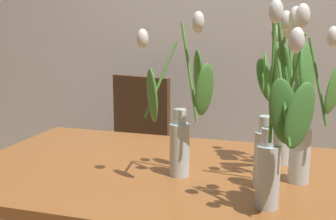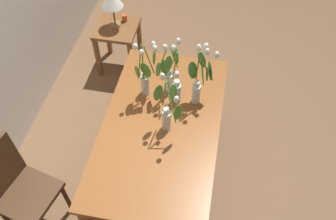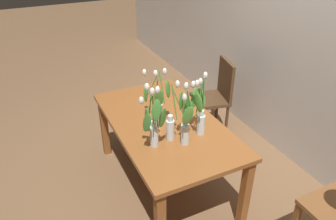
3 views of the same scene
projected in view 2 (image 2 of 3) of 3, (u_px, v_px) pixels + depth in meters
The scene contains 11 objects.
ground_plane at pixel (162, 172), 3.32m from camera, with size 18.00×18.00×0.00m, color brown.
dining_table at pixel (161, 132), 2.81m from camera, with size 1.60×0.90×0.74m.
tulip_vase_0 at pixel (145, 75), 2.78m from camera, with size 0.24×0.17×0.55m.
tulip_vase_1 at pixel (168, 110), 2.57m from camera, with size 0.24×0.24×0.55m.
tulip_vase_2 at pixel (174, 83), 2.76m from camera, with size 0.11×0.17×0.55m.
tulip_vase_3 at pixel (200, 80), 2.73m from camera, with size 0.16×0.23×0.57m.
tulip_vase_4 at pixel (168, 75), 2.83m from camera, with size 0.27×0.19×0.52m.
dining_chair at pixel (17, 187), 2.65m from camera, with size 0.48×0.48×0.93m.
side_table at pixel (118, 36), 3.89m from camera, with size 0.44×0.44×0.55m.
table_lamp at pixel (112, 0), 3.58m from camera, with size 0.22×0.22×0.40m.
pillar_candle at pixel (124, 18), 3.84m from camera, with size 0.06×0.06×0.07m, color #CC4C23.
Camera 2 is at (-1.60, -0.36, 2.95)m, focal length 38.08 mm.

